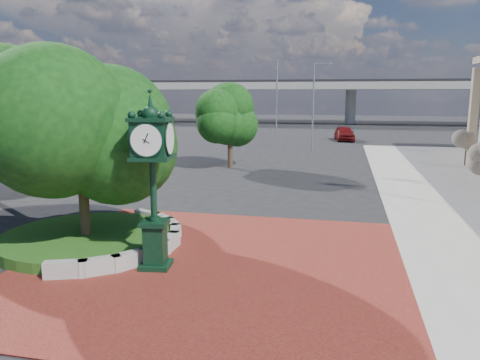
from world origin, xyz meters
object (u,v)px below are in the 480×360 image
post_clock (153,174)px  parked_car (344,133)px  street_lamp_near (315,100)px  street_lamp_far (279,92)px

post_clock → parked_car: size_ratio=1.11×
street_lamp_near → post_clock: bearing=-95.4°
post_clock → street_lamp_near: size_ratio=0.68×
street_lamp_near → street_lamp_far: size_ratio=0.86×
post_clock → street_lamp_near: (2.95, 31.02, 1.73)m
street_lamp_far → post_clock: bearing=-87.3°
parked_car → street_lamp_far: 9.02m
post_clock → street_lamp_near: 31.21m
parked_car → street_lamp_near: 11.54m
post_clock → street_lamp_far: bearing=92.7°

